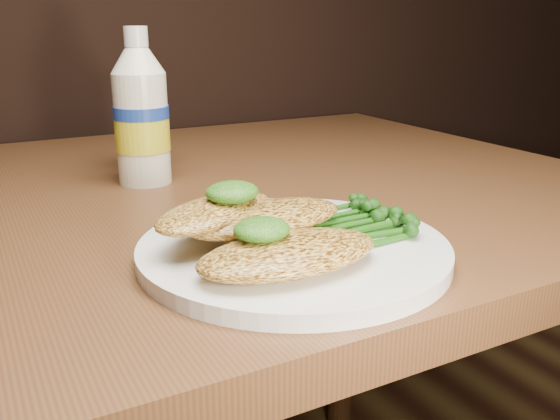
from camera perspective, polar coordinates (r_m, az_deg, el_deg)
plate at (r=0.52m, az=1.29°, el=-3.75°), size 0.27×0.27×0.01m
chicken_front at (r=0.46m, az=0.85°, el=-4.15°), size 0.15×0.08×0.02m
chicken_mid at (r=0.51m, az=-1.49°, el=-0.74°), size 0.15×0.08×0.02m
chicken_back at (r=0.51m, az=-6.14°, el=-0.19°), size 0.14×0.12×0.02m
pesto_front at (r=0.46m, az=-1.74°, el=-1.86°), size 0.05×0.05×0.02m
pesto_back at (r=0.51m, az=-4.56°, el=1.69°), size 0.06×0.05×0.02m
broccolini_bundle at (r=0.54m, az=5.91°, el=-1.19°), size 0.14×0.11×0.02m
mayo_bottle at (r=0.76m, az=-13.06°, el=9.47°), size 0.09×0.09×0.19m
pepper_grinder at (r=0.84m, az=-12.46°, el=7.76°), size 0.06×0.06×0.12m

